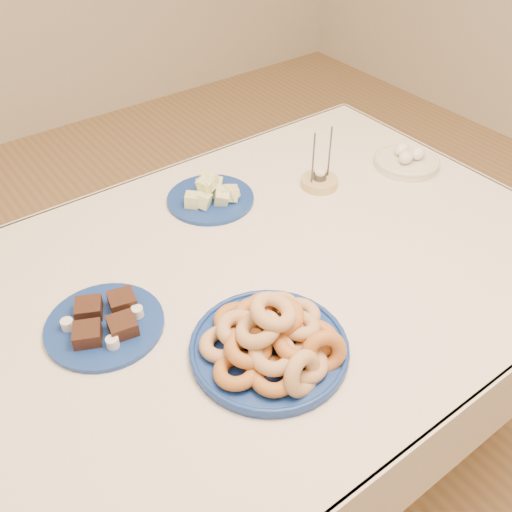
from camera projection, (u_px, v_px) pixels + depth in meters
name	position (u px, v px, depth m)	size (l,w,h in m)	color
ground	(247.00, 448.00, 1.85)	(5.00, 5.00, 0.00)	olive
dining_table	(244.00, 308.00, 1.44)	(1.71, 1.11, 0.75)	brown
donut_platter	(272.00, 341.00, 1.17)	(0.36, 0.36, 0.15)	navy
melon_plate	(212.00, 195.00, 1.60)	(0.28, 0.28, 0.09)	navy
brownie_plate	(105.00, 323.00, 1.24)	(0.30, 0.30, 0.05)	navy
candle_holder	(319.00, 181.00, 1.67)	(0.11, 0.11, 0.18)	tan
egg_bowl	(407.00, 160.00, 1.75)	(0.22, 0.22, 0.07)	beige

